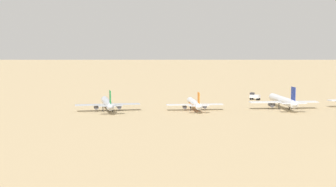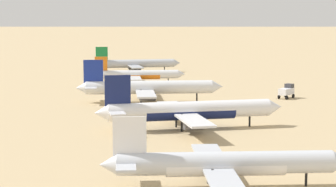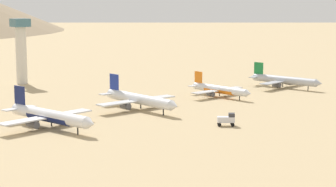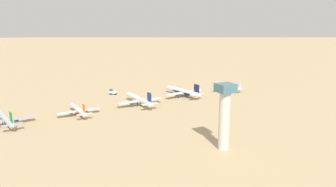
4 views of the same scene
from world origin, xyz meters
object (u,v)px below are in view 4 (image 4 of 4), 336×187
(parked_jet_0, at_px, (227,86))
(parked_jet_3, at_px, (78,110))
(parked_jet_2, at_px, (139,100))
(control_tower, at_px, (225,113))
(service_truck, at_px, (113,92))
(parked_jet_1, at_px, (183,91))
(parked_jet_4, at_px, (6,119))

(parked_jet_0, relative_size, parked_jet_3, 1.08)
(parked_jet_0, height_order, parked_jet_2, parked_jet_2)
(parked_jet_3, bearing_deg, parked_jet_2, -83.01)
(parked_jet_0, distance_m, control_tower, 124.11)
(parked_jet_0, distance_m, service_truck, 90.14)
(parked_jet_3, relative_size, control_tower, 1.08)
(service_truck, xyz_separation_m, control_tower, (-123.87, -12.60, 14.23))
(parked_jet_1, relative_size, parked_jet_3, 1.23)
(parked_jet_2, height_order, parked_jet_4, parked_jet_2)
(parked_jet_2, bearing_deg, parked_jet_4, 95.50)
(parked_jet_0, relative_size, parked_jet_1, 0.88)
(parked_jet_0, distance_m, parked_jet_4, 160.56)
(parked_jet_1, xyz_separation_m, parked_jet_3, (-14.48, 78.70, -0.73))
(parked_jet_1, distance_m, control_tower, 101.53)
(parked_jet_0, height_order, parked_jet_1, parked_jet_1)
(parked_jet_0, height_order, control_tower, control_tower)
(parked_jet_1, relative_size, parked_jet_4, 1.11)
(parked_jet_0, relative_size, parked_jet_2, 0.88)
(parked_jet_2, bearing_deg, service_truck, 10.03)
(parked_jet_0, relative_size, parked_jet_4, 0.97)
(parked_jet_3, bearing_deg, parked_jet_0, -81.64)
(parked_jet_0, height_order, parked_jet_3, parked_jet_0)
(parked_jet_2, bearing_deg, parked_jet_0, -80.94)
(parked_jet_3, bearing_deg, control_tower, -150.06)
(parked_jet_0, height_order, parked_jet_4, parked_jet_4)
(service_truck, distance_m, control_tower, 125.32)
(parked_jet_4, distance_m, control_tower, 116.57)
(parked_jet_3, relative_size, service_truck, 5.60)
(service_truck, bearing_deg, control_tower, -174.19)
(parked_jet_1, relative_size, control_tower, 1.33)
(parked_jet_4, xyz_separation_m, service_truck, (45.45, -72.69, -1.35))
(parked_jet_3, xyz_separation_m, service_truck, (42.81, -34.08, -0.94))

